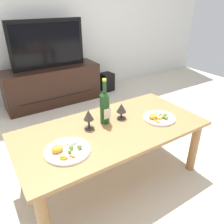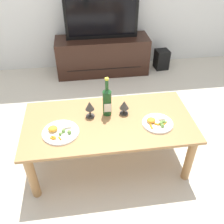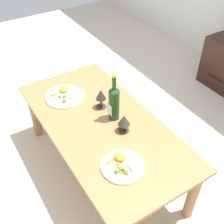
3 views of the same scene
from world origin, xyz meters
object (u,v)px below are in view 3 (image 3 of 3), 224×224
at_px(goblet_right, 124,121).
at_px(dinner_plate_right, 122,165).
at_px(dining_table, 102,131).
at_px(goblet_left, 101,96).
at_px(dinner_plate_left, 65,96).
at_px(wine_bottle, 114,102).

distance_m(goblet_right, dinner_plate_right, 0.31).
distance_m(dining_table, goblet_right, 0.23).
bearing_deg(dining_table, dinner_plate_right, -13.55).
distance_m(goblet_left, dinner_plate_left, 0.31).
height_order(wine_bottle, dinner_plate_left, wine_bottle).
xyz_separation_m(dining_table, dinner_plate_left, (-0.39, -0.09, 0.09)).
height_order(dining_table, dinner_plate_right, dinner_plate_right).
distance_m(dinner_plate_left, dinner_plate_right, 0.77).
distance_m(wine_bottle, dinner_plate_left, 0.45).
distance_m(dining_table, dinner_plate_right, 0.41).
xyz_separation_m(dining_table, wine_bottle, (-0.00, 0.10, 0.21)).
xyz_separation_m(dining_table, goblet_left, (-0.15, 0.08, 0.18)).
bearing_deg(dinner_plate_right, dining_table, 166.45).
xyz_separation_m(goblet_left, dinner_plate_right, (0.53, -0.17, -0.09)).
bearing_deg(goblet_left, goblet_right, 0.00).
bearing_deg(dinner_plate_right, goblet_right, 144.46).
distance_m(wine_bottle, goblet_left, 0.15).
bearing_deg(dinner_plate_right, dinner_plate_left, 179.91).
bearing_deg(goblet_right, goblet_left, 180.00).
relative_size(dining_table, goblet_right, 10.85).
xyz_separation_m(wine_bottle, goblet_left, (-0.14, -0.02, -0.04)).
bearing_deg(dining_table, goblet_left, 151.01).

